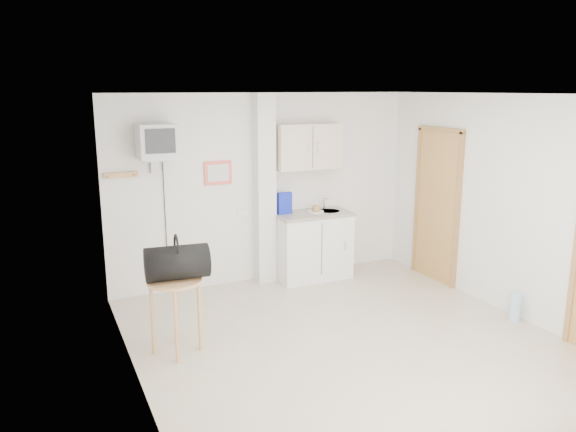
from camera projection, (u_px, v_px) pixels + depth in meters
name	position (u px, v px, depth m)	size (l,w,h in m)	color
ground	(349.00, 342.00, 5.77)	(4.50, 4.50, 0.00)	#B9AE97
room_envelope	(368.00, 192.00, 5.61)	(4.24, 4.54, 2.55)	white
kitchenette	(311.00, 220.00, 7.60)	(1.03, 0.58, 2.10)	white
crt_television	(157.00, 142.00, 6.55)	(0.44, 0.45, 2.15)	slate
round_table	(175.00, 292.00, 5.44)	(0.53, 0.53, 0.75)	tan
duffel_bag	(177.00, 262.00, 5.38)	(0.63, 0.39, 0.45)	black
water_bottle	(515.00, 307.00, 6.28)	(0.12, 0.12, 0.36)	#A1CBE0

